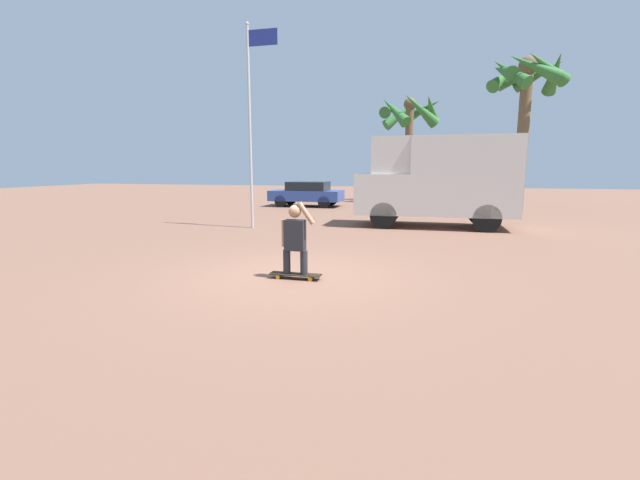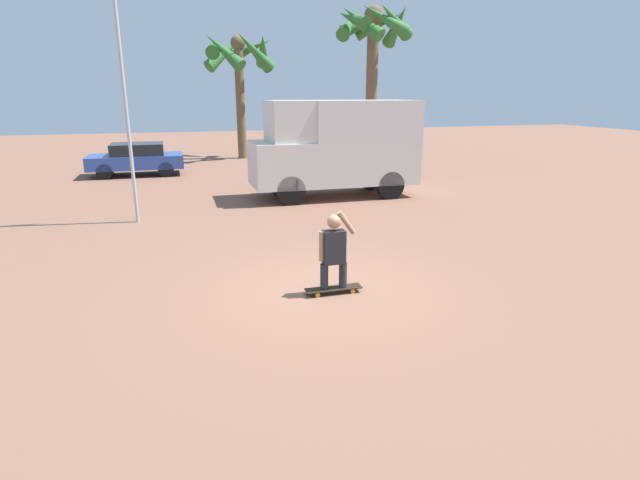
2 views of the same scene
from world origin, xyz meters
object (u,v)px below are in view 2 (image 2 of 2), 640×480
Objects in this scene: person_skateboarder at (334,248)px; palm_tree_near_van at (372,36)px; skateboard at (334,289)px; palm_tree_center_background at (238,57)px; camper_van at (337,145)px; flagpole at (126,72)px; parked_car_blue at (137,158)px.

palm_tree_near_van reaches higher than person_skateboarder.
person_skateboarder is (-0.00, 0.00, 0.75)m from skateboard.
palm_tree_center_background reaches higher than skateboard.
skateboard is at bearing -0.00° from person_skateboarder.
person_skateboarder is 8.67m from camper_van.
flagpole is at bearing -163.45° from camper_van.
camper_van is at bearing 71.54° from skateboard.
person_skateboarder is at bearing -93.16° from palm_tree_center_background.
palm_tree_center_background is at bearing 139.21° from palm_tree_near_van.
skateboard is 0.26× the size of parked_car_blue.
palm_tree_near_van is (3.82, 6.68, 4.15)m from camper_van.
person_skateboarder reaches higher than parked_car_blue.
parked_car_blue is 8.23m from palm_tree_center_background.
palm_tree_center_background is (-1.65, 11.41, 3.43)m from camper_van.
palm_tree_near_van reaches higher than camper_van.
flagpole is (-6.24, -1.85, 2.17)m from camper_van.
camper_van is at bearing -44.79° from parked_car_blue.
flagpole reaches higher than person_skateboarder.
palm_tree_near_van is (6.56, 14.87, 5.05)m from person_skateboarder.
parked_car_blue is at bearing 179.80° from palm_tree_near_van.
camper_van is 9.59m from parked_car_blue.
palm_tree_center_background is at bearing 98.23° from camper_van.
camper_van is 8.75m from palm_tree_near_van.
skateboard is 8.78m from camper_van.
palm_tree_near_van is 7.27m from palm_tree_center_background.
palm_tree_near_van is at bearing 40.32° from flagpole.
parked_car_blue is at bearing 135.21° from camper_van.
palm_tree_near_van is at bearing -40.79° from palm_tree_center_background.
parked_car_blue is 11.78m from palm_tree_near_van.
flagpole is at bearing -86.42° from parked_car_blue.
palm_tree_near_van reaches higher than flagpole.
person_skateboarder is 0.36× the size of parked_car_blue.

